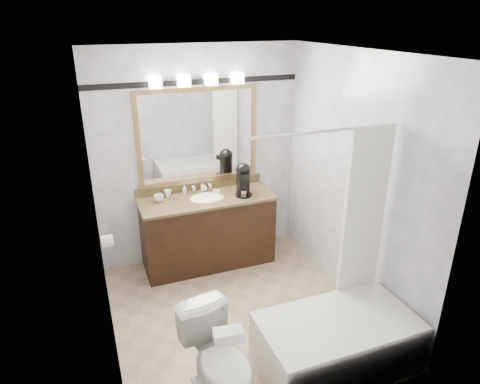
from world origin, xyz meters
The scene contains 15 objects.
room centered at (0.00, 0.00, 1.25)m, with size 2.42×2.62×2.52m.
vanity centered at (0.00, 1.02, 0.44)m, with size 1.53×0.58×0.97m.
mirror centered at (0.00, 1.28, 1.50)m, with size 1.40×0.04×1.10m.
vanity_light_bar centered at (0.00, 1.23, 2.13)m, with size 1.02×0.14×0.12m.
accent_stripe centered at (0.00, 1.29, 2.10)m, with size 2.40×0.01×0.06m, color black.
bathtub centered at (0.55, -0.90, 0.28)m, with size 1.30×0.75×1.96m.
tp_roll centered at (-1.14, 0.66, 0.70)m, with size 0.12×0.12×0.11m, color white.
toilet centered at (-0.50, -0.92, 0.37)m, with size 0.41×0.72×0.74m, color white.
tissue_box centered at (-0.50, -1.12, 0.78)m, with size 0.20×0.11×0.08m, color white.
coffee_maker centered at (0.43, 0.97, 1.04)m, with size 0.20×0.24×0.37m.
cup_left centered at (-0.53, 1.11, 0.89)m, with size 0.10×0.10×0.08m, color white.
cup_right centered at (-0.40, 1.21, 0.89)m, with size 0.09×0.09×0.08m, color white.
soap_bottle_a centered at (-0.20, 1.23, 0.90)m, with size 0.04×0.04×0.09m, color white.
soap_bottle_b centered at (0.04, 1.22, 0.89)m, with size 0.06×0.06×0.08m, color white.
soap_bar centered at (0.16, 1.13, 0.86)m, with size 0.08×0.05×0.02m, color beige.
Camera 1 is at (-1.25, -3.28, 2.77)m, focal length 32.00 mm.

